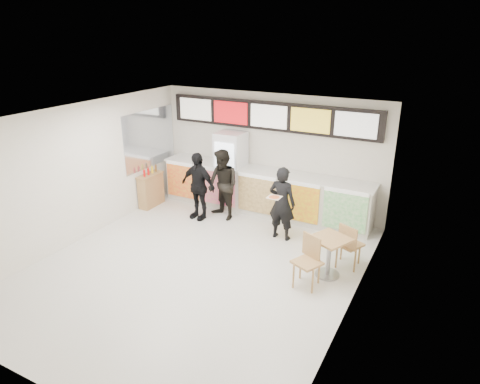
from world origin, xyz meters
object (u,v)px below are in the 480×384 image
Objects in this scene: service_counter at (263,192)px; customer_left at (223,185)px; cafe_table at (329,250)px; condiment_ledge at (151,190)px; customer_main at (282,203)px; drinks_fridge at (231,170)px; customer_mid at (198,186)px.

customer_left is at bearing -133.76° from service_counter.
customer_left is 1.05× the size of cafe_table.
customer_main is at bearing -2.23° from condiment_ledge.
customer_main is 1.61× the size of condiment_ledge.
condiment_ledge is at bearing -0.79° from customer_main.
customer_left reaches higher than cafe_table.
condiment_ledge is (-2.09, -0.20, -0.42)m from customer_left.
drinks_fridge is 1.18× the size of customer_main.
drinks_fridge is 1.90× the size of condiment_ledge.
customer_main is 3.82m from condiment_ledge.
service_counter reaches higher than cafe_table.
customer_main is at bearing -30.36° from drinks_fridge.
customer_main is 1.02× the size of cafe_table.
drinks_fridge is 1.11m from customer_mid.
customer_mid is at bearing -141.11° from service_counter.
cafe_table is at bearing -12.85° from condiment_ledge.
drinks_fridge is 1.20× the size of cafe_table.
drinks_fridge is at bearing -28.92° from customer_main.
condiment_ledge is (-1.54, 0.07, -0.39)m from customer_mid.
customer_left reaches higher than customer_mid.
customer_main is 0.97× the size of customer_left.
cafe_table is (3.32, -2.16, -0.45)m from drinks_fridge.
customer_left is 1.03× the size of customer_mid.
service_counter is 3.18× the size of customer_left.
customer_mid is at bearing -172.00° from cafe_table.
service_counter is 5.28× the size of condiment_ledge.
condiment_ledge is (-1.89, -0.97, -0.55)m from drinks_fridge.
customer_left reaches higher than customer_main.
customer_main reaches higher than service_counter.
drinks_fridge reaches higher than customer_left.
customer_left is at bearing -179.11° from cafe_table.
drinks_fridge reaches higher than condiment_ledge.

